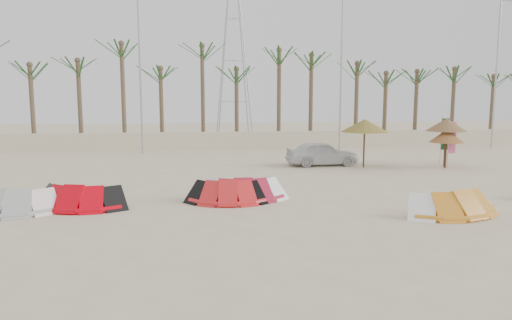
{
  "coord_description": "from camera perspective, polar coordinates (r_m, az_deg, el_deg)",
  "views": [
    {
      "loc": [
        -2.4,
        -11.92,
        3.72
      ],
      "look_at": [
        0.0,
        6.0,
        1.3
      ],
      "focal_mm": 32.0,
      "sensor_mm": 36.0,
      "label": 1
    }
  ],
  "objects": [
    {
      "name": "ground",
      "position": [
        12.71,
        3.64,
        -9.4
      ],
      "size": [
        120.0,
        120.0,
        0.0
      ],
      "primitive_type": "plane",
      "color": "beige",
      "rests_on": "ground"
    },
    {
      "name": "boundary_wall",
      "position": [
        34.14,
        -3.56,
        2.45
      ],
      "size": [
        60.0,
        0.3,
        1.3
      ],
      "primitive_type": "cube",
      "color": "beige",
      "rests_on": "ground"
    },
    {
      "name": "palm_line",
      "position": [
        35.65,
        -2.73,
        12.0
      ],
      "size": [
        52.0,
        4.0,
        7.7
      ],
      "color": "brown",
      "rests_on": "ground"
    },
    {
      "name": "lamp_b",
      "position": [
        32.18,
        -14.24,
        11.04
      ],
      "size": [
        1.25,
        0.14,
        11.0
      ],
      "color": "#A5A8AD",
      "rests_on": "ground"
    },
    {
      "name": "lamp_c",
      "position": [
        33.64,
        10.66,
        10.98
      ],
      "size": [
        1.25,
        0.14,
        11.0
      ],
      "color": "#A5A8AD",
      "rests_on": "ground"
    },
    {
      "name": "lamp_d",
      "position": [
        39.07,
        27.88,
        9.76
      ],
      "size": [
        1.25,
        0.14,
        11.0
      ],
      "color": "#A5A8AD",
      "rests_on": "ground"
    },
    {
      "name": "pylon",
      "position": [
        40.23,
        -2.74,
        2.31
      ],
      "size": [
        3.0,
        3.0,
        14.0
      ],
      "primitive_type": null,
      "color": "#A5A8AD",
      "rests_on": "ground"
    },
    {
      "name": "kite_grey",
      "position": [
        17.46,
        -28.93,
        -4.23
      ],
      "size": [
        3.83,
        1.98,
        0.9
      ],
      "color": "#9F9F9F",
      "rests_on": "ground"
    },
    {
      "name": "kite_red_left",
      "position": [
        17.04,
        -21.12,
        -4.07
      ],
      "size": [
        3.61,
        2.27,
        0.9
      ],
      "color": "red",
      "rests_on": "ground"
    },
    {
      "name": "kite_red_mid",
      "position": [
        16.8,
        -3.53,
        -3.73
      ],
      "size": [
        3.16,
        1.8,
        0.9
      ],
      "color": "red",
      "rests_on": "ground"
    },
    {
      "name": "kite_red_right",
      "position": [
        17.21,
        -1.74,
        -3.44
      ],
      "size": [
        3.24,
        1.59,
        0.9
      ],
      "color": "#AB1D37",
      "rests_on": "ground"
    },
    {
      "name": "kite_orange",
      "position": [
        16.4,
        23.03,
        -4.6
      ],
      "size": [
        3.85,
        2.39,
        0.9
      ],
      "color": "orange",
      "rests_on": "ground"
    },
    {
      "name": "parasol_left",
      "position": [
        25.47,
        13.43,
        4.2
      ],
      "size": [
        2.56,
        2.56,
        2.65
      ],
      "color": "#4C331E",
      "rests_on": "ground"
    },
    {
      "name": "parasol_mid",
      "position": [
        26.57,
        22.73,
        2.78
      ],
      "size": [
        1.81,
        1.81,
        2.11
      ],
      "color": "#4C331E",
      "rests_on": "ground"
    },
    {
      "name": "parasol_right",
      "position": [
        27.18,
        22.68,
        4.07
      ],
      "size": [
        2.18,
        2.18,
        2.67
      ],
      "color": "#4C331E",
      "rests_on": "ground"
    },
    {
      "name": "flag_pink",
      "position": [
        27.0,
        23.23,
        2.43
      ],
      "size": [
        0.45,
        0.04,
        2.64
      ],
      "color": "#A5A8AD",
      "rests_on": "ground"
    },
    {
      "name": "flag_green",
      "position": [
        28.41,
        22.45,
        2.86
      ],
      "size": [
        0.45,
        0.08,
        2.78
      ],
      "color": "#A5A8AD",
      "rests_on": "ground"
    },
    {
      "name": "car",
      "position": [
        25.99,
        8.24,
        0.83
      ],
      "size": [
        4.03,
        1.67,
        1.36
      ],
      "primitive_type": "imported",
      "rotation": [
        0.0,
        0.0,
        1.59
      ],
      "color": "silver",
      "rests_on": "ground"
    }
  ]
}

